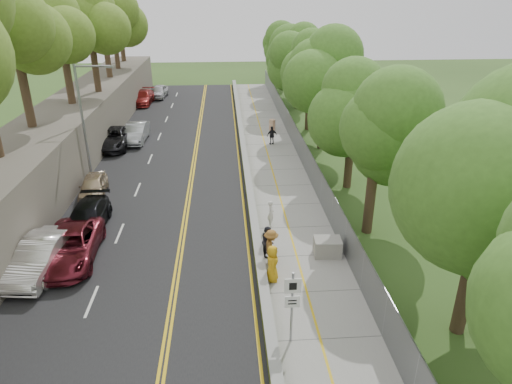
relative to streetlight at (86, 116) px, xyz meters
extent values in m
plane|color=#33511E|center=(10.46, -14.00, -4.64)|extent=(140.00, 140.00, 0.00)
cube|color=black|center=(5.06, 1.00, -4.62)|extent=(11.20, 66.00, 0.04)
cube|color=gray|center=(13.01, 1.00, -4.61)|extent=(4.20, 66.00, 0.05)
cube|color=#B1D82F|center=(10.71, 1.00, -4.34)|extent=(0.42, 66.00, 0.60)
cube|color=#595147|center=(-3.04, 1.00, -2.64)|extent=(5.00, 66.00, 4.00)
cube|color=slate|center=(15.11, 1.00, -3.64)|extent=(0.04, 66.00, 2.00)
cylinder|color=gray|center=(-0.24, 0.00, -0.64)|extent=(0.18, 0.18, 8.00)
cylinder|color=gray|center=(0.87, 0.00, 3.21)|extent=(2.30, 0.13, 0.13)
cube|color=gray|center=(1.95, 0.00, 3.16)|extent=(0.50, 0.22, 0.14)
cylinder|color=gray|center=(11.51, -17.00, -3.04)|extent=(0.09, 0.09, 3.10)
cube|color=white|center=(11.51, -17.03, -2.04)|extent=(0.62, 0.04, 0.62)
cube|color=white|center=(11.51, -17.03, -2.74)|extent=(0.56, 0.04, 0.50)
cylinder|color=#C75F25|center=(13.75, 11.40, -4.10)|extent=(0.60, 0.60, 0.99)
cube|color=gray|center=(14.21, -11.00, -4.14)|extent=(1.40, 1.09, 0.89)
imported|color=white|center=(0.39, -11.46, -3.78)|extent=(2.19, 5.09, 1.63)
imported|color=maroon|center=(1.46, -10.52, -3.83)|extent=(2.81, 5.63, 1.53)
imported|color=black|center=(1.46, -7.45, -3.88)|extent=(2.07, 4.96, 1.43)
imported|color=tan|center=(0.62, -2.78, -3.94)|extent=(1.94, 4.01, 1.32)
imported|color=#A3A7AA|center=(1.46, 8.71, -3.81)|extent=(1.83, 4.86, 1.58)
imported|color=black|center=(-0.14, 7.21, -3.80)|extent=(2.84, 5.83, 1.60)
imported|color=maroon|center=(-0.14, 23.01, -3.83)|extent=(2.44, 5.39, 1.53)
imported|color=silver|center=(1.26, 26.36, -3.85)|extent=(2.18, 4.55, 1.50)
imported|color=gold|center=(11.21, -13.00, -3.69)|extent=(0.63, 0.92, 1.80)
imported|color=silver|center=(11.68, -7.72, -3.81)|extent=(0.44, 0.61, 1.55)
imported|color=black|center=(11.21, -10.79, -3.79)|extent=(0.69, 0.84, 1.60)
imported|color=brown|center=(11.28, -11.70, -3.65)|extent=(0.71, 1.23, 1.89)
imported|color=black|center=(13.26, 6.98, -3.79)|extent=(1.00, 0.62, 1.59)
camera|label=1|loc=(9.22, -30.50, 7.77)|focal=32.00mm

